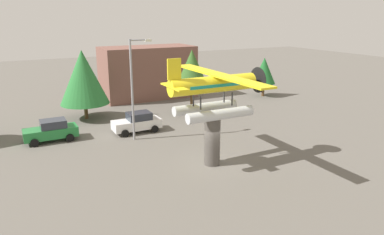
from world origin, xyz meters
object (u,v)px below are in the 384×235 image
display_pedestal (212,140)px  storefront_building (148,72)px  streetlight_primary (134,83)px  tree_center_back (192,71)px  tree_far_east (264,71)px  tree_east (83,77)px  floatplane_monument (215,91)px  car_near_green (51,131)px  car_mid_white (137,122)px

display_pedestal → storefront_building: bearing=80.3°
streetlight_primary → tree_center_back: bearing=33.8°
tree_center_back → tree_far_east: 12.18m
display_pedestal → tree_east: tree_east is taller
tree_center_back → tree_east: bearing=164.5°
tree_far_east → display_pedestal: bearing=-136.8°
floatplane_monument → car_near_green: (-9.36, 10.29, -4.28)m
display_pedestal → streetlight_primary: bearing=111.5°
tree_center_back → car_mid_white: bearing=-154.1°
car_near_green → storefront_building: bearing=-138.0°
car_near_green → tree_far_east: (26.09, 5.53, 2.34)m
display_pedestal → floatplane_monument: (0.13, -0.00, 3.42)m
floatplane_monument → car_mid_white: (-2.31, 9.28, -4.28)m
tree_east → display_pedestal: bearing=-71.4°
car_near_green → tree_east: tree_east is taller
car_near_green → display_pedestal: bearing=131.9°
streetlight_primary → storefront_building: 16.10m
display_pedestal → streetlight_primary: streetlight_primary is taller
floatplane_monument → car_mid_white: bearing=104.1°
tree_east → car_near_green: bearing=-126.0°
car_mid_white → tree_center_back: tree_center_back is taller
streetlight_primary → tree_east: streetlight_primary is taller
tree_far_east → tree_east: bearing=-179.8°
car_near_green → streetlight_primary: bearing=155.7°
floatplane_monument → tree_center_back: 13.78m
streetlight_primary → tree_east: 8.62m
display_pedestal → tree_far_east: size_ratio=0.72×
car_mid_white → tree_far_east: bearing=-161.1°
display_pedestal → streetlight_primary: (-2.93, 7.45, 3.01)m
car_mid_white → streetlight_primary: bearing=67.9°
streetlight_primary → tree_center_back: streetlight_primary is taller
car_mid_white → storefront_building: (5.95, 12.72, 2.26)m
display_pedestal → tree_center_back: bearing=68.2°
storefront_building → car_near_green: bearing=-138.0°
floatplane_monument → car_near_green: bearing=132.4°
tree_center_back → tree_far_east: tree_center_back is taller
tree_east → tree_center_back: tree_east is taller
tree_east → floatplane_monument: bearing=-71.0°
streetlight_primary → tree_far_east: streetlight_primary is taller
car_mid_white → tree_east: size_ratio=0.62×
floatplane_monument → tree_far_east: size_ratio=2.14×
car_mid_white → streetlight_primary: streetlight_primary is taller
car_mid_white → tree_far_east: size_ratio=0.87×
display_pedestal → floatplane_monument: size_ratio=0.34×
floatplane_monument → tree_far_east: floatplane_monument is taller
streetlight_primary → car_mid_white: bearing=67.9°
tree_center_back → tree_far_east: bearing=14.3°
car_near_green → tree_east: bearing=-126.0°
car_mid_white → tree_east: tree_east is taller
streetlight_primary → display_pedestal: bearing=-68.5°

